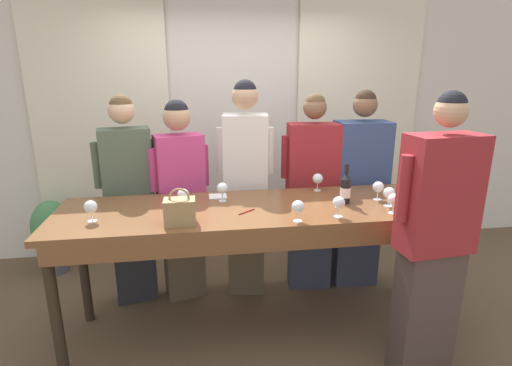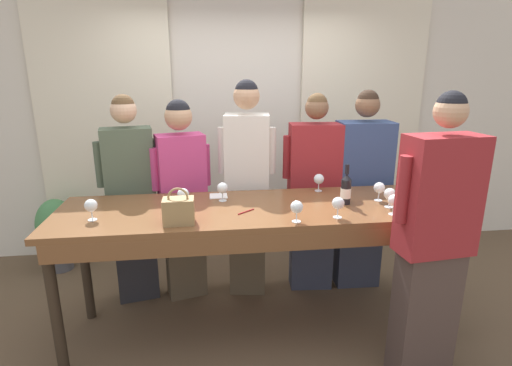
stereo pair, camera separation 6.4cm
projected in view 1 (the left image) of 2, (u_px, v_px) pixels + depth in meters
The scene contains 26 objects.
ground_plane at pixel (258, 329), 3.08m from camera, with size 18.00×18.00×0.00m, color brown.
wall_back at pixel (235, 121), 4.22m from camera, with size 12.00×0.06×2.80m.
curtain_panel_left at pixel (103, 130), 3.98m from camera, with size 1.33×0.03×2.69m.
curtain_panel_right at pixel (356, 125), 4.37m from camera, with size 1.33×0.03×2.69m.
tasting_bar at pixel (258, 222), 2.81m from camera, with size 2.77×0.80×1.00m.
wine_bottle at pixel (345, 189), 2.85m from camera, with size 0.07×0.07×0.29m.
handbag at pixel (180, 211), 2.47m from camera, with size 0.19×0.13×0.23m.
wine_glass_front_left at pixel (298, 207), 2.51m from camera, with size 0.08×0.08×0.14m.
wine_glass_front_mid at pixel (183, 195), 2.75m from camera, with size 0.08×0.08×0.14m.
wine_glass_front_right at pixel (389, 193), 2.79m from camera, with size 0.08×0.08×0.14m.
wine_glass_center_left at pixel (339, 203), 2.58m from camera, with size 0.08×0.08×0.14m.
wine_glass_center_mid at pixel (378, 187), 2.93m from camera, with size 0.08×0.08×0.14m.
wine_glass_center_right at pixel (394, 200), 2.65m from camera, with size 0.08×0.08×0.14m.
wine_glass_back_left at pixel (91, 207), 2.51m from camera, with size 0.08×0.08×0.14m.
wine_glass_back_mid at pixel (318, 179), 3.15m from camera, with size 0.08×0.08×0.14m.
wine_glass_back_right at pixel (222, 189), 2.90m from camera, with size 0.08×0.08×0.14m.
wine_glass_near_host at pixel (435, 197), 2.71m from camera, with size 0.08×0.08×0.14m.
napkin at pixel (218, 196), 3.03m from camera, with size 0.13×0.13×0.00m.
pen at pixel (247, 212), 2.69m from camera, with size 0.12×0.10×0.01m.
guest_olive_jacket at pixel (129, 199), 3.26m from camera, with size 0.51×0.28×1.75m.
guest_pink_top at pixel (181, 198), 3.32m from camera, with size 0.49×0.32×1.71m.
guest_cream_sweater at pixel (246, 188), 3.38m from camera, with size 0.48×0.30×1.86m.
guest_striped_shirt at pixel (312, 193), 3.48m from camera, with size 0.55×0.26×1.75m.
guest_navy_coat at pixel (359, 191), 3.54m from camera, with size 0.57×0.28×1.77m.
host_pouring at pixel (434, 243), 2.39m from camera, with size 0.55×0.26×1.82m.
potted_plant at pixel (52, 232), 3.86m from camera, with size 0.37×0.37×0.73m.
Camera 1 is at (-0.41, -2.62, 1.93)m, focal length 28.00 mm.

